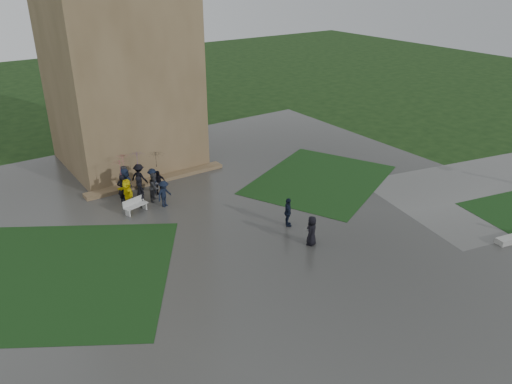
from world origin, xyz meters
TOP-DOWN VIEW (x-y plane):
  - ground at (0.00, 0.00)m, footprint 120.00×120.00m
  - plaza at (0.00, 2.00)m, footprint 34.00×34.00m
  - lawn_inset_left at (-8.50, 4.00)m, footprint 14.10×13.46m
  - lawn_inset_right at (8.50, 5.00)m, footprint 11.12×10.15m
  - tower at (0.00, 15.00)m, footprint 8.00×8.00m
  - tower_plinth at (0.00, 10.60)m, footprint 9.00×0.80m
  - bench at (-2.72, 7.40)m, footprint 1.44×0.76m
  - visitor_cluster at (-1.83, 8.93)m, footprint 3.14×3.82m
  - pedestrian_mid at (3.15, 1.45)m, footprint 0.91×1.05m
  - pedestrian_near at (2.93, -0.67)m, footprint 0.88×0.81m

SIDE VIEW (x-z plane):
  - ground at x=0.00m, z-range 0.00..0.00m
  - plaza at x=0.00m, z-range 0.00..0.02m
  - lawn_inset_left at x=-8.50m, z-range 0.02..0.03m
  - lawn_inset_right at x=8.50m, z-range 0.02..0.03m
  - tower_plinth at x=0.00m, z-range 0.02..0.24m
  - bench at x=-2.72m, z-range 0.03..0.83m
  - pedestrian_near at x=2.93m, z-range 0.02..1.51m
  - pedestrian_mid at x=3.15m, z-range 0.02..1.57m
  - visitor_cluster at x=-1.83m, z-range -0.08..2.56m
  - tower at x=0.00m, z-range 0.00..18.00m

